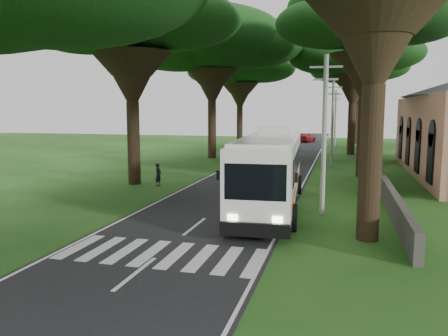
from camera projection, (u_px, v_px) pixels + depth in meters
ground at (179, 239)px, 18.03m from camera, size 140.00×140.00×0.00m
road at (272, 165)px, 41.97m from camera, size 8.00×120.00×0.04m
crosswalk at (160, 255)px, 16.12m from camera, size 8.00×3.00×0.01m
property_wall at (371, 163)px, 38.62m from camera, size 0.35×50.00×1.20m
pole_near at (324, 133)px, 21.81m from camera, size 1.60×0.24×8.00m
pole_mid at (332, 122)px, 40.96m from camera, size 1.60×0.24×8.00m
pole_far at (335, 118)px, 60.11m from camera, size 1.60×0.24×8.00m
tree_l_mida at (130, 14)px, 30.01m from camera, size 12.50×12.50×14.73m
tree_l_midb at (212, 40)px, 46.99m from camera, size 16.14×16.14×16.32m
tree_l_far at (240, 65)px, 64.60m from camera, size 13.52×13.52×14.90m
tree_r_mida at (368, 13)px, 33.45m from camera, size 12.53×12.53×15.58m
tree_r_midb at (354, 49)px, 50.86m from camera, size 13.52×13.52×15.37m
tree_r_far at (358, 64)px, 67.84m from camera, size 13.15×13.15×15.31m
coach_bus at (271, 169)px, 23.60m from camera, size 3.81×13.54×3.95m
distant_car_a at (266, 146)px, 56.20m from camera, size 1.82×4.11×1.37m
distant_car_c at (306, 138)px, 72.46m from camera, size 2.93×5.16×1.41m
pedestrian at (158, 175)px, 30.57m from camera, size 0.45×0.63×1.61m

